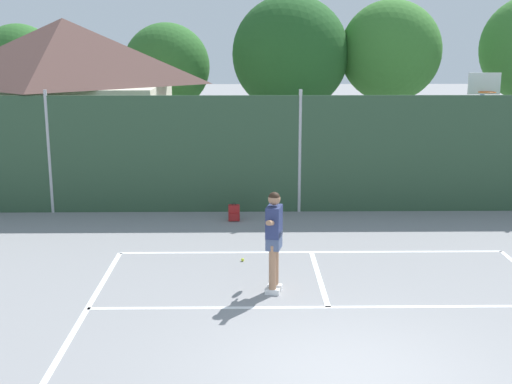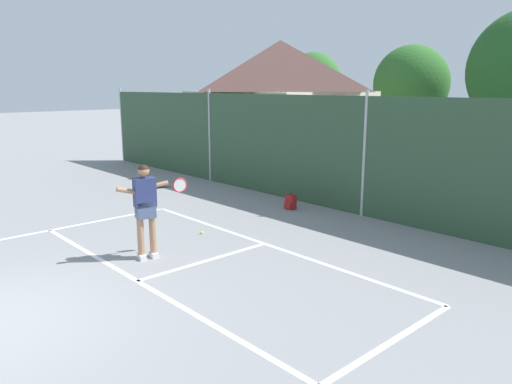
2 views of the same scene
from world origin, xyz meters
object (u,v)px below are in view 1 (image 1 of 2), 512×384
object	(u,v)px
basketball_hoop	(481,117)
tennis_player	(274,233)
backpack_red	(234,213)
tennis_ball	(243,260)

from	to	relation	value
basketball_hoop	tennis_player	bearing A→B (deg)	-129.75
basketball_hoop	backpack_red	bearing A→B (deg)	-159.97
tennis_player	backpack_red	bearing A→B (deg)	99.36
tennis_player	tennis_ball	size ratio (longest dim) A/B	28.10
basketball_hoop	tennis_player	distance (m)	9.71
tennis_player	tennis_ball	bearing A→B (deg)	108.60
basketball_hoop	tennis_player	xyz separation A→B (m)	(-6.16, -7.41, -1.20)
backpack_red	tennis_ball	bearing A→B (deg)	-85.83
tennis_player	basketball_hoop	bearing A→B (deg)	50.25
tennis_player	backpack_red	xyz separation A→B (m)	(-0.80, 4.87, -0.92)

